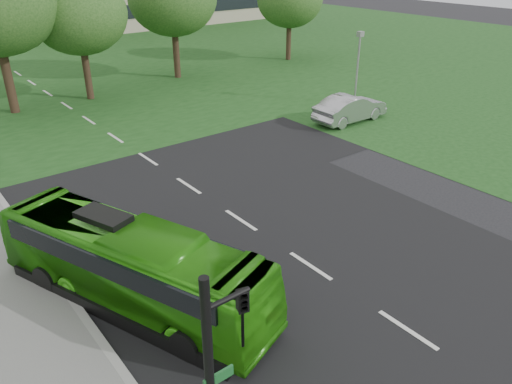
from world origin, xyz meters
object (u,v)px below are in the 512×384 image
(tree_park_c, at_px, (78,13))
(sedan, at_px, (350,108))
(bus, at_px, (132,265))
(camera_pole, at_px, (358,58))

(tree_park_c, xyz_separation_m, sedan, (10.73, -14.80, -4.97))
(bus, distance_m, sedan, 19.85)
(bus, bearing_deg, tree_park_c, 51.07)
(bus, relative_size, sedan, 1.86)
(bus, xyz_separation_m, sedan, (18.21, 7.89, -0.48))
(bus, height_order, camera_pole, camera_pole)
(tree_park_c, relative_size, sedan, 1.70)
(camera_pole, bearing_deg, sedan, -132.20)
(sedan, relative_size, camera_pole, 1.05)
(tree_park_c, height_order, sedan, tree_park_c)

